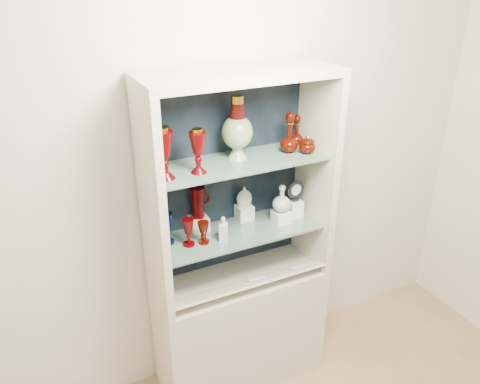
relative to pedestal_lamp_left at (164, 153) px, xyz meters
name	(u,v)px	position (x,y,z in m)	size (l,w,h in m)	color
wall_back	(223,161)	(0.41, 0.25, -0.20)	(3.50, 0.02, 2.80)	beige
cabinet_base	(240,327)	(0.41, 0.03, -1.22)	(1.00, 0.40, 0.75)	beige
cabinet_back_panel	(225,175)	(0.41, 0.22, -0.27)	(0.98, 0.02, 1.15)	black
cabinet_side_left	(152,206)	(-0.07, 0.03, -0.27)	(0.04, 0.40, 1.15)	beige
cabinet_side_right	(315,172)	(0.89, 0.03, -0.27)	(0.04, 0.40, 1.15)	beige
cabinet_top_cap	(240,74)	(0.41, 0.03, 0.32)	(1.00, 0.40, 0.04)	beige
shelf_lower	(238,232)	(0.41, 0.05, -0.55)	(0.92, 0.34, 0.01)	slate
shelf_upper	(238,162)	(0.41, 0.05, -0.13)	(0.92, 0.34, 0.01)	slate
label_ledge	(249,283)	(0.41, -0.08, -0.82)	(0.92, 0.18, 0.01)	beige
label_card_0	(298,266)	(0.73, -0.08, -0.80)	(0.10, 0.07, 0.00)	white
label_card_1	(256,279)	(0.45, -0.08, -0.80)	(0.10, 0.07, 0.00)	white
pedestal_lamp_left	(164,153)	(0.00, 0.00, 0.00)	(0.10, 0.10, 0.26)	#4C0204
pedestal_lamp_right	(198,151)	(0.17, 0.00, -0.02)	(0.09, 0.09, 0.22)	#4C0204
enamel_urn	(237,128)	(0.42, 0.09, 0.04)	(0.16, 0.16, 0.33)	#0B4A2A
ruby_decanter_a	(290,130)	(0.71, 0.05, 0.00)	(0.10, 0.10, 0.25)	#3F0800
ruby_decanter_b	(297,129)	(0.81, 0.13, -0.03)	(0.08, 0.08, 0.19)	#3F0800
lidded_bowl	(307,144)	(0.79, -0.01, -0.08)	(0.09, 0.09, 0.10)	#3F0800
cobalt_goblet	(166,228)	(0.01, 0.10, -0.46)	(0.07, 0.07, 0.18)	#021042
ruby_goblet_tall	(188,232)	(0.11, 0.03, -0.47)	(0.06, 0.06, 0.15)	#4C0204
ruby_goblet_small	(204,233)	(0.19, 0.02, -0.49)	(0.06, 0.06, 0.12)	#3F0800
riser_ruby_pitcher	(199,223)	(0.22, 0.16, -0.51)	(0.10, 0.10, 0.08)	silver
ruby_pitcher	(198,202)	(0.22, 0.16, -0.38)	(0.14, 0.09, 0.18)	#4C0204
clear_square_bottle	(223,228)	(0.29, 0.00, -0.48)	(0.05, 0.05, 0.14)	#A9BAC3
riser_flat_flask	(244,213)	(0.50, 0.15, -0.50)	(0.09, 0.09, 0.09)	silver
flat_flask	(244,196)	(0.50, 0.15, -0.40)	(0.09, 0.04, 0.12)	silver
riser_clear_round_decanter	(281,217)	(0.67, 0.03, -0.51)	(0.09, 0.09, 0.07)	silver
clear_round_decanter	(282,199)	(0.67, 0.03, -0.40)	(0.10, 0.10, 0.16)	#A9BAC3
riser_cameo_medallion	(294,208)	(0.78, 0.06, -0.50)	(0.08, 0.08, 0.10)	silver
cameo_medallion	(295,190)	(0.78, 0.06, -0.38)	(0.11, 0.04, 0.13)	black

